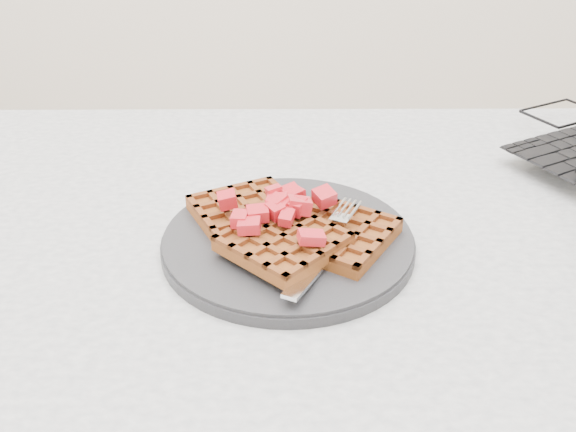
{
  "coord_description": "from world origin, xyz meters",
  "views": [
    {
      "loc": [
        -0.06,
        -0.6,
        1.14
      ],
      "look_at": [
        -0.05,
        -0.02,
        0.79
      ],
      "focal_mm": 40.0,
      "sensor_mm": 36.0,
      "label": 1
    }
  ],
  "objects": [
    {
      "name": "fork",
      "position": [
        -0.01,
        -0.05,
        0.77
      ],
      "size": [
        0.1,
        0.17,
        0.02
      ],
      "primitive_type": null,
      "rotation": [
        0.0,
        0.0,
        -0.44
      ],
      "color": "silver",
      "rests_on": "plate"
    },
    {
      "name": "strawberry_pile",
      "position": [
        -0.05,
        -0.02,
        0.8
      ],
      "size": [
        0.15,
        0.15,
        0.02
      ],
      "primitive_type": null,
      "color": "#A4010D",
      "rests_on": "waffles"
    },
    {
      "name": "table",
      "position": [
        0.0,
        0.0,
        0.64
      ],
      "size": [
        1.2,
        0.8,
        0.75
      ],
      "color": "silver",
      "rests_on": "ground"
    },
    {
      "name": "plate",
      "position": [
        -0.05,
        -0.02,
        0.76
      ],
      "size": [
        0.27,
        0.27,
        0.02
      ],
      "primitive_type": "cylinder",
      "color": "#252528",
      "rests_on": "table"
    },
    {
      "name": "waffles",
      "position": [
        -0.05,
        -0.02,
        0.78
      ],
      "size": [
        0.24,
        0.22,
        0.03
      ],
      "color": "brown",
      "rests_on": "plate"
    }
  ]
}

